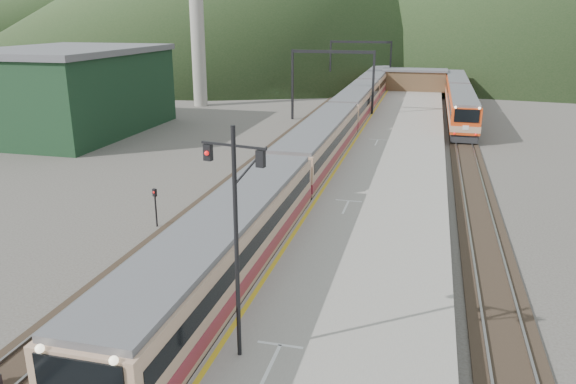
# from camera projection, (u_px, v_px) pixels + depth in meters

# --- Properties ---
(track_main) EXTENTS (2.60, 200.00, 0.23)m
(track_main) POSITION_uv_depth(u_px,v_px,m) (334.00, 150.00, 50.52)
(track_main) COLOR black
(track_main) RESTS_ON ground
(track_far) EXTENTS (2.60, 200.00, 0.23)m
(track_far) POSITION_uv_depth(u_px,v_px,m) (280.00, 147.00, 51.69)
(track_far) COLOR black
(track_far) RESTS_ON ground
(track_second) EXTENTS (2.60, 200.00, 0.23)m
(track_second) POSITION_uv_depth(u_px,v_px,m) (467.00, 158.00, 47.82)
(track_second) COLOR black
(track_second) RESTS_ON ground
(platform) EXTENTS (8.00, 100.00, 1.00)m
(platform) POSITION_uv_depth(u_px,v_px,m) (395.00, 154.00, 47.23)
(platform) COLOR gray
(platform) RESTS_ON ground
(gantry_near) EXTENTS (9.55, 0.25, 8.00)m
(gantry_near) POSITION_uv_depth(u_px,v_px,m) (332.00, 72.00, 63.39)
(gantry_near) COLOR black
(gantry_near) RESTS_ON ground
(gantry_far) EXTENTS (9.55, 0.25, 8.00)m
(gantry_far) POSITION_uv_depth(u_px,v_px,m) (360.00, 57.00, 86.51)
(gantry_far) COLOR black
(gantry_far) RESTS_ON ground
(warehouse) EXTENTS (14.50, 20.50, 8.60)m
(warehouse) POSITION_uv_depth(u_px,v_px,m) (69.00, 90.00, 57.65)
(warehouse) COLOR black
(warehouse) RESTS_ON ground
(station_shed) EXTENTS (9.40, 4.40, 3.10)m
(station_shed) POSITION_uv_depth(u_px,v_px,m) (414.00, 79.00, 83.59)
(station_shed) COLOR brown
(station_shed) RESTS_ON platform
(main_train) EXTENTS (3.12, 85.52, 3.81)m
(main_train) POSITION_uv_depth(u_px,v_px,m) (342.00, 119.00, 54.00)
(main_train) COLOR tan
(main_train) RESTS_ON track_main
(second_train) EXTENTS (2.73, 37.18, 3.33)m
(second_train) POSITION_uv_depth(u_px,v_px,m) (459.00, 98.00, 69.20)
(second_train) COLOR red
(second_train) RESTS_ON track_second
(signal_mast) EXTENTS (2.17, 0.59, 7.64)m
(signal_mast) POSITION_uv_depth(u_px,v_px,m) (236.00, 223.00, 17.12)
(signal_mast) COLOR black
(signal_mast) RESTS_ON platform
(short_signal_b) EXTENTS (0.26, 0.23, 2.27)m
(short_signal_b) POSITION_uv_depth(u_px,v_px,m) (258.00, 179.00, 36.74)
(short_signal_b) COLOR black
(short_signal_b) RESTS_ON ground
(short_signal_c) EXTENTS (0.27, 0.23, 2.27)m
(short_signal_c) POSITION_uv_depth(u_px,v_px,m) (155.00, 202.00, 32.08)
(short_signal_c) COLOR black
(short_signal_c) RESTS_ON ground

